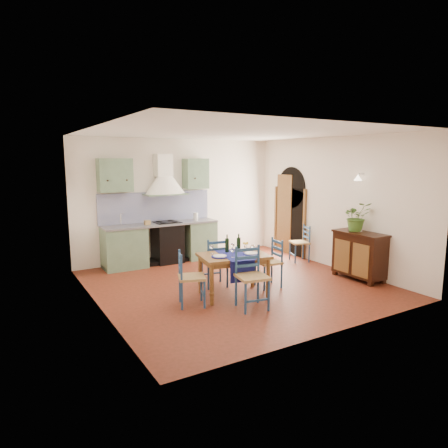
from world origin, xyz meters
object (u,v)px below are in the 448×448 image
(sideboard, at_px, (359,254))
(chair_near, at_px, (251,277))
(dining_table, at_px, (234,259))
(potted_plant, at_px, (357,217))

(sideboard, bearing_deg, chair_near, -175.77)
(dining_table, bearing_deg, chair_near, -96.35)
(chair_near, xyz_separation_m, sideboard, (2.69, 0.20, 0.01))
(chair_near, height_order, sideboard, chair_near)
(chair_near, distance_m, potted_plant, 2.82)
(sideboard, bearing_deg, dining_table, 170.70)
(dining_table, height_order, chair_near, dining_table)
(chair_near, relative_size, sideboard, 0.93)
(sideboard, bearing_deg, potted_plant, 80.64)
(chair_near, distance_m, sideboard, 2.70)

